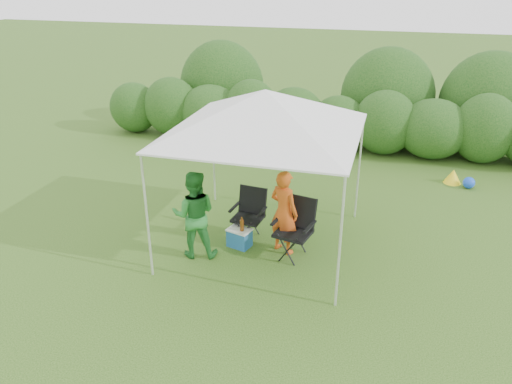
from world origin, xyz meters
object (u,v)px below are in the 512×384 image
(canopy, at_px, (265,112))
(chair_right, at_px, (296,224))
(man, at_px, (284,212))
(chair_left, at_px, (250,210))
(cooler, at_px, (239,238))
(woman, at_px, (194,215))

(canopy, height_order, chair_right, canopy)
(canopy, distance_m, man, 1.75)
(chair_left, relative_size, cooler, 1.99)
(canopy, height_order, man, canopy)
(chair_right, relative_size, cooler, 2.20)
(chair_left, height_order, cooler, chair_left)
(man, bearing_deg, cooler, 29.84)
(chair_right, height_order, chair_left, chair_right)
(canopy, xyz_separation_m, woman, (-1.05, -0.71, -1.68))
(canopy, distance_m, chair_left, 1.96)
(chair_left, height_order, man, man)
(chair_left, bearing_deg, man, -18.99)
(woman, bearing_deg, canopy, -160.95)
(chair_right, bearing_deg, chair_left, 169.18)
(cooler, bearing_deg, canopy, 46.46)
(chair_right, bearing_deg, woman, -151.89)
(canopy, bearing_deg, man, -23.74)
(woman, bearing_deg, man, -174.67)
(woman, bearing_deg, cooler, -158.86)
(canopy, height_order, cooler, canopy)
(woman, distance_m, cooler, 1.01)
(chair_right, xyz_separation_m, woman, (-1.67, -0.48, 0.19))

